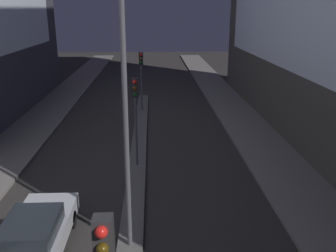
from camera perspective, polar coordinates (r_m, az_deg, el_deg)
name	(u,v)px	position (r m, az deg, el deg)	size (l,w,h in m)	color
median_strip	(138,158)	(19.73, -4.61, -4.89)	(0.84, 29.20, 0.13)	#56544F
traffic_light_mid	(135,102)	(17.75, -4.98, 3.63)	(0.32, 0.42, 4.35)	#4C4C51
traffic_light_far	(141,68)	(28.12, -4.11, 8.80)	(0.32, 0.42, 4.35)	#4C4C51
street_lamp	(123,47)	(10.71, -6.87, 11.85)	(0.52, 0.52, 9.68)	#4C4C51
car_left_lane	(35,235)	(12.98, -19.63, -15.37)	(1.84, 4.79, 1.44)	#B2B2B7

